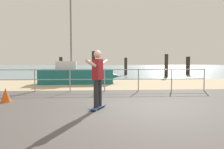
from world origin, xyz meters
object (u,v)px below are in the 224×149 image
at_px(sailboat, 79,75).
at_px(skateboarder, 98,75).
at_px(skateboard, 98,107).
at_px(traffic_cone, 6,95).

distance_m(sailboat, skateboarder, 7.29).
bearing_deg(skateboarder, skateboard, 90.00).
relative_size(sailboat, skateboard, 6.99).
relative_size(sailboat, skateboarder, 3.44).
relative_size(skateboard, traffic_cone, 1.62).
relative_size(skateboard, skateboarder, 0.49).
bearing_deg(sailboat, traffic_cone, -108.51).
xyz_separation_m(skateboard, traffic_cone, (-3.15, 1.26, 0.18)).
xyz_separation_m(skateboard, skateboarder, (0.00, -0.00, 0.95)).
xyz_separation_m(sailboat, skateboarder, (1.17, -7.18, 0.49)).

